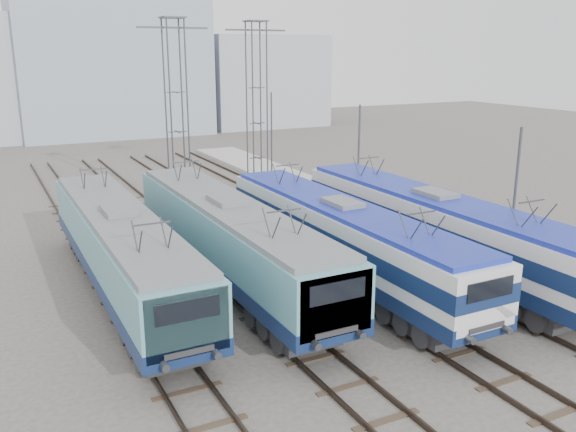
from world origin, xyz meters
The scene contains 13 objects.
ground centered at (0.00, 0.00, 0.00)m, with size 160.00×160.00×0.00m, color #514C47.
platform centered at (10.20, 8.00, 0.15)m, with size 4.00×70.00×0.30m, color #9E9E99.
locomotive_far_left centered at (-6.75, 8.29, 2.22)m, with size 2.81×17.77×3.34m.
locomotive_center_left centered at (-2.25, 7.59, 2.26)m, with size 2.88×18.17×3.42m.
locomotive_center_right centered at (2.25, 5.49, 2.24)m, with size 2.77×17.51×3.29m.
locomotive_far_right centered at (6.75, 4.72, 2.30)m, with size 2.85×17.99×3.38m.
catenary_tower_west centered at (0.00, 22.00, 6.64)m, with size 4.50×1.20×12.00m.
catenary_tower_east centered at (6.50, 24.00, 6.64)m, with size 4.50×1.20×12.00m.
mast_front centered at (8.60, 2.00, 3.50)m, with size 0.12×0.12×7.00m, color #3F4247.
mast_mid centered at (8.60, 14.00, 3.50)m, with size 0.12×0.12×7.00m, color #3F4247.
mast_rear centered at (8.60, 26.00, 3.50)m, with size 0.12×0.12×7.00m, color #3F4247.
building_center centered at (4.00, 62.00, 9.00)m, with size 22.00×14.00×18.00m, color #919EB2.
building_east centered at (24.00, 62.00, 6.00)m, with size 16.00×12.00×12.00m, color #9DA3AF.
Camera 1 is at (-11.54, -16.07, 10.05)m, focal length 38.00 mm.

